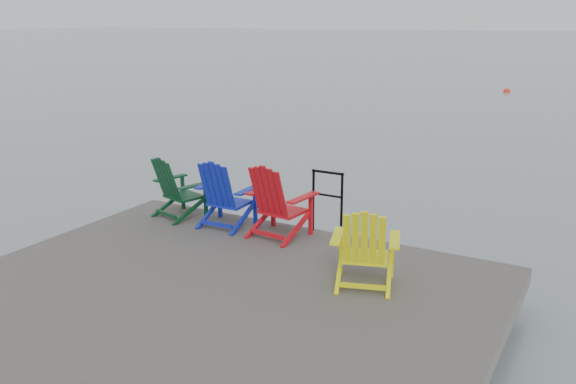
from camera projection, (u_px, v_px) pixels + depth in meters
The scene contains 8 objects.
ground at pixel (212, 335), 6.85m from camera, with size 400.00×400.00×0.00m, color slate.
dock at pixel (211, 307), 6.76m from camera, with size 6.00×5.00×1.40m.
handrail at pixel (327, 196), 8.51m from camera, with size 0.48×0.04×0.90m.
chair_green at pixel (177, 187), 9.21m from camera, with size 0.88×0.83×0.94m.
chair_blue at pixel (225, 193), 8.77m from camera, with size 0.81×0.75×1.00m.
chair_red at pixel (277, 200), 8.35m from camera, with size 0.89×0.84×1.04m.
chair_yellow at pixel (365, 247), 6.78m from camera, with size 0.90×0.86×0.95m.
buoy_b at pixel (507, 92), 29.69m from camera, with size 0.34×0.34×0.34m, color red.
Camera 1 is at (3.74, -4.96, 3.42)m, focal length 38.00 mm.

